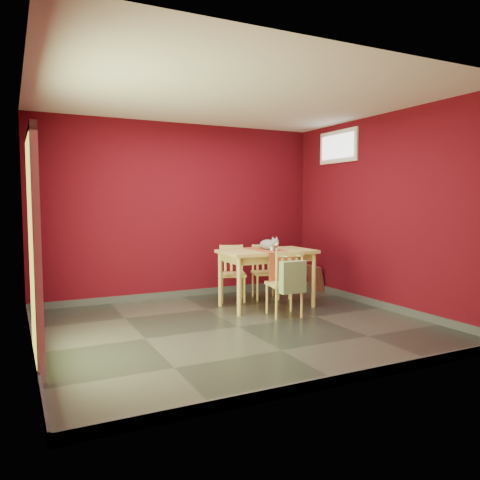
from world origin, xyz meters
name	(u,v)px	position (x,y,z in m)	size (l,w,h in m)	color
ground	(238,327)	(0.00, 0.00, 0.00)	(4.50, 4.50, 0.00)	#2D342D
room_shell	(238,323)	(0.00, 0.00, 0.05)	(4.50, 4.50, 4.50)	#520813
doorway	(33,243)	(-2.23, -0.40, 1.12)	(0.06, 1.01, 2.13)	#B7D838
window	(338,147)	(2.23, 1.00, 2.35)	(0.05, 0.90, 0.50)	white
outlet_plate	(271,271)	(1.60, 1.99, 0.30)	(0.08, 0.01, 0.12)	silver
dining_table	(267,257)	(0.84, 0.79, 0.71)	(1.31, 0.78, 0.81)	#D9BE65
table_runner	(272,255)	(0.84, 0.66, 0.75)	(0.39, 0.80, 0.40)	#A74B2B
chair_far_left	(232,272)	(0.59, 1.41, 0.43)	(0.50, 0.50, 0.83)	#D9BE65
chair_far_right	(265,271)	(1.14, 1.36, 0.42)	(0.47, 0.47, 0.82)	#D9BE65
chair_near	(285,283)	(0.78, 0.19, 0.44)	(0.47, 0.47, 0.87)	#D9BE65
tote_bag	(293,277)	(0.76, -0.02, 0.55)	(0.34, 0.20, 0.47)	#84A86B
cat	(268,243)	(0.85, 0.77, 0.92)	(0.22, 0.42, 0.21)	slate
picture_frame	(315,278)	(2.19, 1.51, 0.21)	(0.16, 0.43, 0.42)	brown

